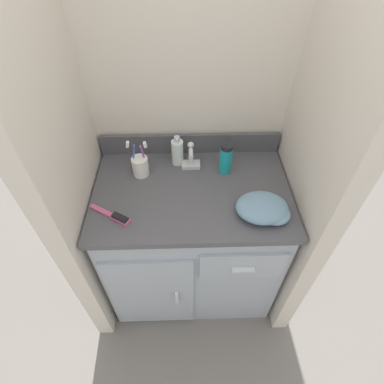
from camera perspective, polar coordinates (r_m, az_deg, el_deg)
name	(u,v)px	position (r m, az deg, el deg)	size (l,w,h in m)	color
ground_plane	(192,278)	(2.05, -0.02, -16.05)	(6.00, 6.00, 0.00)	slate
wall_back	(190,99)	(1.47, -0.44, 17.37)	(1.08, 0.08, 2.20)	beige
wall_left	(63,145)	(1.28, -23.41, 8.25)	(0.08, 0.66, 2.20)	beige
wall_right	(319,140)	(1.30, 22.98, 9.06)	(0.08, 0.66, 2.20)	beige
vanity	(192,241)	(1.67, -0.08, -9.31)	(0.90, 0.59, 0.83)	#9EA8B2
backsplash	(190,144)	(1.54, -0.34, 9.22)	(0.90, 0.02, 0.11)	#4C4C51
sink_faucet	(191,159)	(1.45, -0.22, 6.30)	(0.09, 0.09, 0.14)	silver
toothbrush_cup	(140,166)	(1.43, -9.82, 4.97)	(0.09, 0.08, 0.18)	white
soap_dispenser	(177,152)	(1.46, -2.79, 7.65)	(0.06, 0.06, 0.16)	silver
shaving_cream_can	(226,158)	(1.42, 6.45, 6.39)	(0.06, 0.06, 0.16)	teal
hairbrush	(115,216)	(1.29, -14.53, -4.51)	(0.19, 0.13, 0.03)	#C1517F
hand_towel	(265,209)	(1.28, 13.68, -3.12)	(0.22, 0.18, 0.08)	#6B8EA8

